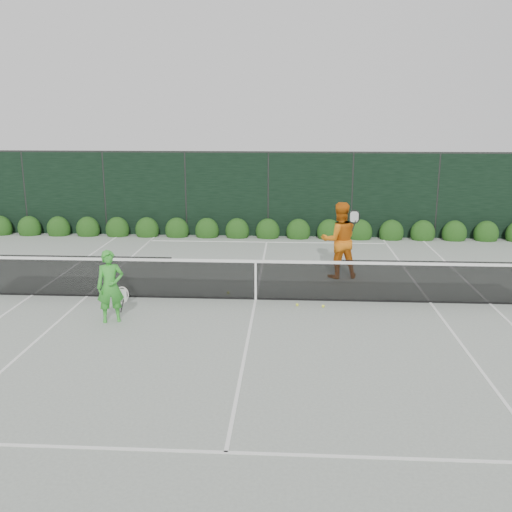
{
  "coord_description": "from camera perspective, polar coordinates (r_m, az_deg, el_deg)",
  "views": [
    {
      "loc": [
        0.79,
        -12.96,
        4.26
      ],
      "look_at": [
        -0.01,
        0.3,
        1.0
      ],
      "focal_mm": 40.0,
      "sensor_mm": 36.0,
      "label": 1
    }
  ],
  "objects": [
    {
      "name": "tennis_net",
      "position": [
        13.51,
        -0.14,
        -2.23
      ],
      "size": [
        12.9,
        0.1,
        1.07
      ],
      "color": "#103020",
      "rests_on": "ground"
    },
    {
      "name": "windscreen_fence",
      "position": [
        10.64,
        -0.92,
        -1.17
      ],
      "size": [
        32.0,
        21.07,
        3.06
      ],
      "color": "black",
      "rests_on": "ground"
    },
    {
      "name": "player_woman",
      "position": [
        12.41,
        -14.35,
        -2.97
      ],
      "size": [
        0.67,
        0.55,
        1.55
      ],
      "rotation": [
        0.0,
        0.0,
        0.36
      ],
      "color": "green",
      "rests_on": "ground"
    },
    {
      "name": "player_man",
      "position": [
        15.45,
        8.34,
        1.58
      ],
      "size": [
        1.13,
        0.95,
        2.06
      ],
      "rotation": [
        0.0,
        0.0,
        3.33
      ],
      "color": "orange",
      "rests_on": "ground"
    },
    {
      "name": "tennis_balls",
      "position": [
        13.46,
        2.57,
        -4.52
      ],
      "size": [
        2.35,
        0.96,
        0.07
      ],
      "color": "#E2F035",
      "rests_on": "ground"
    },
    {
      "name": "court_lines",
      "position": [
        13.66,
        -0.04,
        -4.35
      ],
      "size": [
        11.03,
        23.83,
        0.01
      ],
      "color": "white",
      "rests_on": "ground"
    },
    {
      "name": "ground",
      "position": [
        13.66,
        -0.04,
        -4.38
      ],
      "size": [
        80.0,
        80.0,
        0.0
      ],
      "primitive_type": "plane",
      "color": "gray",
      "rests_on": "ground"
    },
    {
      "name": "hedge_row",
      "position": [
        20.52,
        1.18,
        2.48
      ],
      "size": [
        31.66,
        0.65,
        0.94
      ],
      "color": "#12370F",
      "rests_on": "ground"
    }
  ]
}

